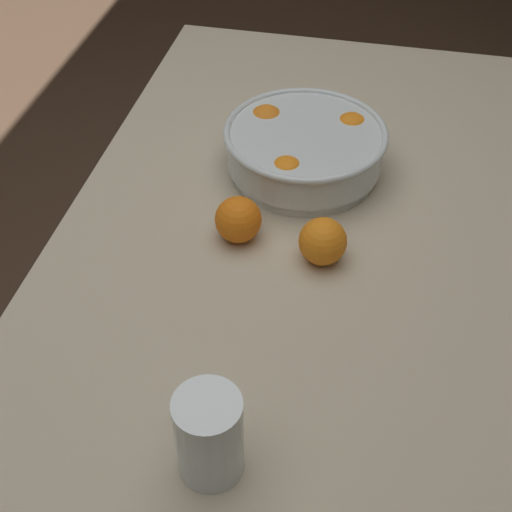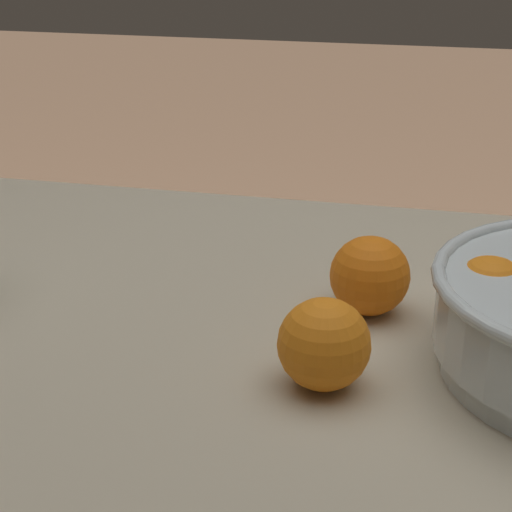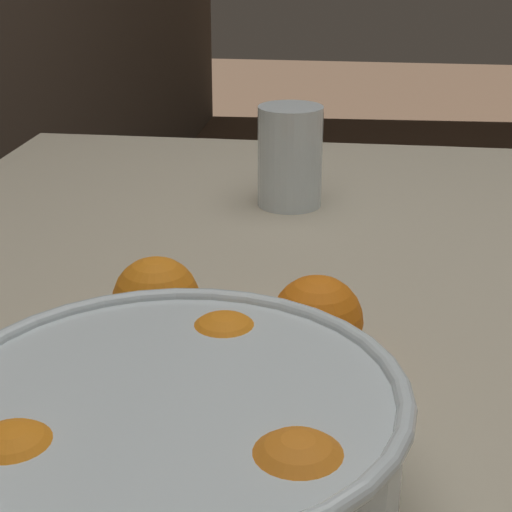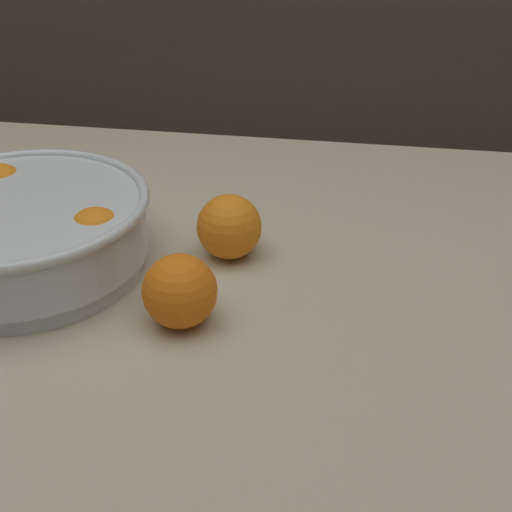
{
  "view_description": "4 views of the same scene",
  "coord_description": "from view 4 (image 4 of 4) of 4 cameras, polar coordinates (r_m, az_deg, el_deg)",
  "views": [
    {
      "loc": [
        0.82,
        0.1,
        1.49
      ],
      "look_at": [
        0.08,
        -0.06,
        0.76
      ],
      "focal_mm": 50.0,
      "sensor_mm": 36.0,
      "label": 1
    },
    {
      "loc": [
        -0.07,
        0.62,
        1.08
      ],
      "look_at": [
        0.09,
        -0.06,
        0.78
      ],
      "focal_mm": 60.0,
      "sensor_mm": 36.0,
      "label": 2
    },
    {
      "loc": [
        -0.63,
        -0.14,
        1.06
      ],
      "look_at": [
        0.09,
        -0.04,
        0.76
      ],
      "focal_mm": 60.0,
      "sensor_mm": 36.0,
      "label": 3
    },
    {
      "loc": [
        0.16,
        -0.67,
        1.14
      ],
      "look_at": [
        0.06,
        -0.08,
        0.78
      ],
      "focal_mm": 50.0,
      "sensor_mm": 36.0,
      "label": 4
    }
  ],
  "objects": [
    {
      "name": "orange_loose_near_bowl",
      "position": [
        0.71,
        -6.12,
        -2.82
      ],
      "size": [
        0.08,
        0.08,
        0.08
      ],
      "primitive_type": "sphere",
      "color": "orange",
      "rests_on": "dining_table"
    },
    {
      "name": "orange_loose_front",
      "position": [
        0.82,
        -2.16,
        2.35
      ],
      "size": [
        0.08,
        0.08,
        0.08
      ],
      "primitive_type": "sphere",
      "color": "orange",
      "rests_on": "dining_table"
    },
    {
      "name": "dining_table",
      "position": [
        0.85,
        -3.25,
        -5.12
      ],
      "size": [
        1.43,
        0.81,
        0.71
      ],
      "color": "#B7AD93",
      "rests_on": "ground_plane"
    },
    {
      "name": "fruit_bowl",
      "position": [
        0.83,
        -18.3,
        1.93
      ],
      "size": [
        0.29,
        0.29,
        0.09
      ],
      "color": "silver",
      "rests_on": "dining_table"
    }
  ]
}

